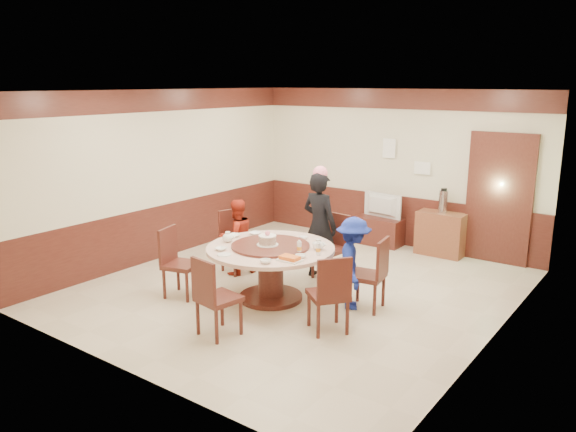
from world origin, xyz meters
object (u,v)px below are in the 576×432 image
Objects in this scene: person_blue at (353,263)px; birthday_cake at (268,240)px; banquet_table at (271,262)px; thermos at (443,202)px; side_cabinet at (441,234)px; shrimp_platter at (290,259)px; person_standing at (320,225)px; tv_stand at (379,231)px; person_red at (237,237)px; television at (380,206)px.

person_blue is 4.16× the size of birthday_cake.
banquet_table is 3.54m from thermos.
shrimp_platter is at bearing -98.40° from side_cabinet.
person_blue is 2.93m from side_cabinet.
shrimp_platter is at bearing -27.27° from birthday_cake.
person_standing is at bearing -116.26° from thermos.
shrimp_platter reaches higher than tv_stand.
thermos is (1.12, 3.33, 0.41)m from banquet_table.
person_standing is at bearing 138.14° from person_red.
birthday_cake is 3.58m from side_cabinet.
television reaches higher than banquet_table.
tv_stand is 1.35m from thermos.
tv_stand is at bearing 7.22° from television.
person_standing reaches higher than banquet_table.
shrimp_platter is 0.37× the size of side_cabinet.
side_cabinet is at bearing 180.00° from thermos.
side_cabinet is at bearing 71.58° from banquet_table.
side_cabinet is (1.13, 3.37, -0.47)m from birthday_cake.
side_cabinet is (1.07, 2.18, -0.44)m from person_standing.
birthday_cake is at bearing -122.29° from banquet_table.
side_cabinet is (1.11, 3.33, -0.16)m from banquet_table.
person_standing reaches higher than thermos.
side_cabinet is (0.06, 2.92, -0.24)m from person_blue.
person_red reaches higher than tv_stand.
person_red is at bearing 34.71° from person_standing.
tv_stand is (-0.08, 2.15, -0.56)m from person_standing.
person_red is 2.96m from television.
person_blue is 1.58× the size of television.
thermos is at bearing -33.31° from person_blue.
birthday_cake is at bearing 97.59° from television.
person_red is 1.39× the size of tv_stand.
person_red reaches higher than birthday_cake.
person_red is at bearing 152.11° from shrimp_platter.
birthday_cake is at bearing 152.73° from shrimp_platter.
person_blue is at bearing -91.40° from thermos.
person_blue is 0.91m from shrimp_platter.
person_red reaches higher than banquet_table.
person_red is 3.56m from side_cabinet.
banquet_table is at bearing 93.60° from person_standing.
person_red is at bearing -127.93° from side_cabinet.
shrimp_platter is (1.64, -0.87, 0.19)m from person_red.
person_blue is at bearing -91.26° from side_cabinet.
television is 2.04× the size of thermos.
side_cabinet is at bearing 1.49° from tv_stand.
tv_stand is at bearing 178.65° from person_red.
shrimp_platter is 0.35× the size of tv_stand.
side_cabinet is (0.54, 3.67, -0.40)m from shrimp_platter.
banquet_table is 5.91× the size of birthday_cake.
birthday_cake is 0.35× the size of tv_stand.
banquet_table is 0.71m from shrimp_platter.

